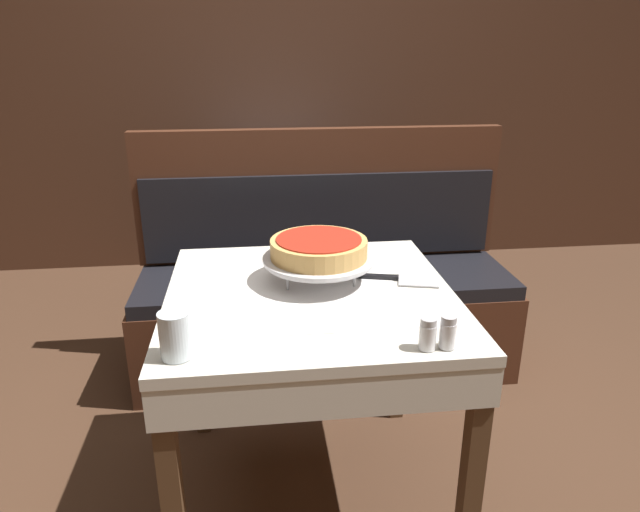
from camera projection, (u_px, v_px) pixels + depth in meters
ground_plane at (312, 491)px, 1.89m from camera, size 14.00×14.00×0.00m
dining_table_front at (311, 320)px, 1.67m from camera, size 0.82×0.82×0.72m
dining_table_rear at (282, 187)px, 3.22m from camera, size 0.73×0.73×0.73m
booth_bench at (325, 301)px, 2.54m from camera, size 1.63×0.50×1.05m
back_wall_panel at (273, 76)px, 3.51m from camera, size 6.00×0.04×2.40m
pizza_pan_stand at (319, 260)px, 1.69m from camera, size 0.33×0.33×0.08m
deep_dish_pizza at (319, 248)px, 1.67m from camera, size 0.29×0.29×0.06m
pizza_server at (392, 278)px, 1.72m from camera, size 0.32×0.13×0.01m
water_glass_near at (175, 335)px, 1.28m from camera, size 0.07×0.07×0.11m
salt_shaker at (428, 334)px, 1.32m from camera, size 0.04×0.04×0.08m
pepper_shaker at (448, 332)px, 1.32m from camera, size 0.04×0.04×0.08m
condiment_caddy at (274, 164)px, 3.12m from camera, size 0.14×0.14×0.18m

